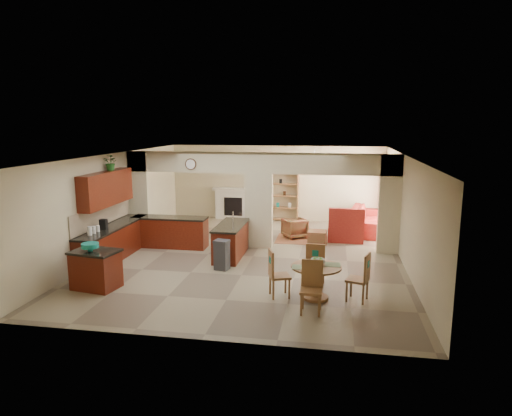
% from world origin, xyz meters
% --- Properties ---
extents(floor, '(10.00, 10.00, 0.00)m').
position_xyz_m(floor, '(0.00, 0.00, 0.00)').
color(floor, '#85785C').
rests_on(floor, ground).
extents(ceiling, '(10.00, 10.00, 0.00)m').
position_xyz_m(ceiling, '(0.00, 0.00, 2.80)').
color(ceiling, white).
rests_on(ceiling, wall_back).
extents(wall_back, '(8.00, 0.00, 8.00)m').
position_xyz_m(wall_back, '(0.00, 5.00, 1.40)').
color(wall_back, '#BEAD8B').
rests_on(wall_back, floor).
extents(wall_front, '(8.00, 0.00, 8.00)m').
position_xyz_m(wall_front, '(0.00, -5.00, 1.40)').
color(wall_front, '#BEAD8B').
rests_on(wall_front, floor).
extents(wall_left, '(0.00, 10.00, 10.00)m').
position_xyz_m(wall_left, '(-4.00, 0.00, 1.40)').
color(wall_left, '#BEAD8B').
rests_on(wall_left, floor).
extents(wall_right, '(0.00, 10.00, 10.00)m').
position_xyz_m(wall_right, '(4.00, 0.00, 1.40)').
color(wall_right, '#BEAD8B').
rests_on(wall_right, floor).
extents(partition_left_pier, '(0.60, 0.25, 2.80)m').
position_xyz_m(partition_left_pier, '(-3.70, 1.00, 1.40)').
color(partition_left_pier, '#BEAD8B').
rests_on(partition_left_pier, floor).
extents(partition_center_pier, '(0.80, 0.25, 2.20)m').
position_xyz_m(partition_center_pier, '(0.00, 1.00, 1.10)').
color(partition_center_pier, '#BEAD8B').
rests_on(partition_center_pier, floor).
extents(partition_right_pier, '(0.60, 0.25, 2.80)m').
position_xyz_m(partition_right_pier, '(3.70, 1.00, 1.40)').
color(partition_right_pier, '#BEAD8B').
rests_on(partition_right_pier, floor).
extents(partition_header, '(8.00, 0.25, 0.60)m').
position_xyz_m(partition_header, '(0.00, 1.00, 2.50)').
color(partition_header, '#BEAD8B').
rests_on(partition_header, partition_center_pier).
extents(kitchen_counter, '(2.52, 3.29, 1.48)m').
position_xyz_m(kitchen_counter, '(-3.26, -0.25, 0.46)').
color(kitchen_counter, '#3E0E07').
rests_on(kitchen_counter, floor).
extents(upper_cabinets, '(0.35, 2.40, 0.90)m').
position_xyz_m(upper_cabinets, '(-3.82, -0.80, 1.92)').
color(upper_cabinets, '#3E0E07').
rests_on(upper_cabinets, wall_left).
extents(peninsula, '(0.70, 1.85, 0.91)m').
position_xyz_m(peninsula, '(-0.60, -0.11, 0.46)').
color(peninsula, '#3E0E07').
rests_on(peninsula, floor).
extents(wall_clock, '(0.34, 0.03, 0.34)m').
position_xyz_m(wall_clock, '(-2.00, 0.85, 2.45)').
color(wall_clock, '#4A2B18').
rests_on(wall_clock, partition_header).
extents(rug, '(1.60, 1.30, 0.01)m').
position_xyz_m(rug, '(1.20, 2.10, 0.01)').
color(rug, brown).
rests_on(rug, floor).
extents(fireplace, '(1.60, 0.35, 1.20)m').
position_xyz_m(fireplace, '(-1.60, 4.83, 0.61)').
color(fireplace, beige).
rests_on(fireplace, floor).
extents(shelving_unit, '(1.00, 0.32, 1.80)m').
position_xyz_m(shelving_unit, '(0.35, 4.82, 0.90)').
color(shelving_unit, brown).
rests_on(shelving_unit, floor).
extents(window_a, '(0.02, 0.90, 1.90)m').
position_xyz_m(window_a, '(3.97, 2.30, 1.20)').
color(window_a, white).
rests_on(window_a, wall_right).
extents(window_b, '(0.02, 0.90, 1.90)m').
position_xyz_m(window_b, '(3.97, 4.00, 1.20)').
color(window_b, white).
rests_on(window_b, wall_right).
extents(glazed_door, '(0.02, 0.70, 2.10)m').
position_xyz_m(glazed_door, '(3.97, 3.15, 1.05)').
color(glazed_door, white).
rests_on(glazed_door, wall_right).
extents(drape_a_left, '(0.10, 0.28, 2.30)m').
position_xyz_m(drape_a_left, '(3.93, 1.70, 1.20)').
color(drape_a_left, '#3F1D19').
rests_on(drape_a_left, wall_right).
extents(drape_a_right, '(0.10, 0.28, 2.30)m').
position_xyz_m(drape_a_right, '(3.93, 2.90, 1.20)').
color(drape_a_right, '#3F1D19').
rests_on(drape_a_right, wall_right).
extents(drape_b_left, '(0.10, 0.28, 2.30)m').
position_xyz_m(drape_b_left, '(3.93, 3.40, 1.20)').
color(drape_b_left, '#3F1D19').
rests_on(drape_b_left, wall_right).
extents(drape_b_right, '(0.10, 0.28, 2.30)m').
position_xyz_m(drape_b_right, '(3.93, 4.60, 1.20)').
color(drape_b_right, '#3F1D19').
rests_on(drape_b_right, wall_right).
extents(ceiling_fan, '(1.00, 1.00, 0.10)m').
position_xyz_m(ceiling_fan, '(1.50, 3.00, 2.56)').
color(ceiling_fan, white).
rests_on(ceiling_fan, ceiling).
extents(kitchen_island, '(1.10, 0.87, 0.87)m').
position_xyz_m(kitchen_island, '(-3.02, -3.00, 0.44)').
color(kitchen_island, '#3E0E07').
rests_on(kitchen_island, floor).
extents(teal_bowl, '(0.38, 0.38, 0.18)m').
position_xyz_m(teal_bowl, '(-3.09, -3.05, 0.96)').
color(teal_bowl, '#138979').
rests_on(teal_bowl, kitchen_island).
extents(trash_can, '(0.39, 0.35, 0.70)m').
position_xyz_m(trash_can, '(-0.57, -1.26, 0.35)').
color(trash_can, '#2C2C2F').
rests_on(trash_can, floor).
extents(dining_table, '(1.05, 1.05, 0.72)m').
position_xyz_m(dining_table, '(1.84, -2.81, 0.48)').
color(dining_table, brown).
rests_on(dining_table, floor).
extents(fruit_bowl, '(0.29, 0.29, 0.15)m').
position_xyz_m(fruit_bowl, '(1.86, -2.73, 0.79)').
color(fruit_bowl, '#5EBA27').
rests_on(fruit_bowl, dining_table).
extents(sofa, '(2.84, 1.47, 0.79)m').
position_xyz_m(sofa, '(3.30, 3.64, 0.40)').
color(sofa, maroon).
rests_on(sofa, floor).
extents(chaise, '(1.11, 0.92, 0.43)m').
position_xyz_m(chaise, '(2.57, 2.24, 0.22)').
color(chaise, maroon).
rests_on(chaise, floor).
extents(armchair, '(0.93, 0.94, 0.63)m').
position_xyz_m(armchair, '(0.95, 2.30, 0.31)').
color(armchair, maroon).
rests_on(armchair, floor).
extents(ottoman, '(0.58, 0.58, 0.40)m').
position_xyz_m(ottoman, '(1.70, 1.67, 0.20)').
color(ottoman, maroon).
rests_on(ottoman, floor).
extents(plant, '(0.45, 0.41, 0.43)m').
position_xyz_m(plant, '(-3.82, -0.47, 2.59)').
color(plant, '#154F16').
rests_on(plant, upper_cabinets).
extents(chair_north, '(0.44, 0.44, 1.02)m').
position_xyz_m(chair_north, '(1.80, -2.10, 0.55)').
color(chair_north, brown).
rests_on(chair_north, floor).
extents(chair_east, '(0.53, 0.53, 1.02)m').
position_xyz_m(chair_east, '(2.77, -2.79, 0.55)').
color(chair_east, brown).
rests_on(chair_east, floor).
extents(chair_south, '(0.43, 0.44, 1.02)m').
position_xyz_m(chair_south, '(1.78, -3.48, 0.55)').
color(chair_south, brown).
rests_on(chair_south, floor).
extents(chair_west, '(0.54, 0.54, 1.02)m').
position_xyz_m(chair_west, '(1.00, -2.84, 0.55)').
color(chair_west, brown).
rests_on(chair_west, floor).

